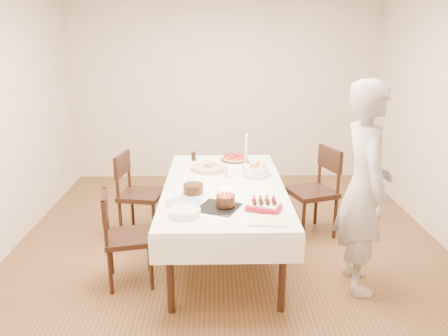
{
  "coord_description": "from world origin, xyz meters",
  "views": [
    {
      "loc": [
        -0.14,
        -4.03,
        2.14
      ],
      "look_at": [
        -0.06,
        -0.07,
        0.92
      ],
      "focal_mm": 35.0,
      "sensor_mm": 36.0,
      "label": 1
    }
  ],
  "objects_px": {
    "chair_right_savory": "(311,192)",
    "pizza_pepperoni": "(235,158)",
    "taper_candle": "(246,151)",
    "pasta_bowl": "(256,171)",
    "pizza_white": "(209,168)",
    "layer_cake": "(193,189)",
    "birthday_cake": "(226,197)",
    "person": "(364,189)",
    "chair_left_savory": "(142,195)",
    "chair_left_dessert": "(129,238)",
    "strawberry_box": "(264,206)",
    "cola_glass": "(194,156)",
    "dining_table": "(224,221)"
  },
  "relations": [
    {
      "from": "pasta_bowl",
      "to": "cola_glass",
      "type": "height_order",
      "value": "cola_glass"
    },
    {
      "from": "pasta_bowl",
      "to": "strawberry_box",
      "type": "height_order",
      "value": "pasta_bowl"
    },
    {
      "from": "chair_left_savory",
      "to": "person",
      "type": "height_order",
      "value": "person"
    },
    {
      "from": "cola_glass",
      "to": "layer_cake",
      "type": "relative_size",
      "value": 0.42
    },
    {
      "from": "dining_table",
      "to": "person",
      "type": "xyz_separation_m",
      "value": [
        1.16,
        -0.56,
        0.53
      ]
    },
    {
      "from": "person",
      "to": "birthday_cake",
      "type": "distance_m",
      "value": 1.16
    },
    {
      "from": "pasta_bowl",
      "to": "birthday_cake",
      "type": "xyz_separation_m",
      "value": [
        -0.34,
        -0.85,
        0.04
      ]
    },
    {
      "from": "pizza_pepperoni",
      "to": "pasta_bowl",
      "type": "relative_size",
      "value": 1.17
    },
    {
      "from": "chair_left_savory",
      "to": "pizza_pepperoni",
      "type": "height_order",
      "value": "chair_left_savory"
    },
    {
      "from": "chair_right_savory",
      "to": "pizza_pepperoni",
      "type": "height_order",
      "value": "chair_right_savory"
    },
    {
      "from": "chair_left_savory",
      "to": "chair_left_dessert",
      "type": "height_order",
      "value": "chair_left_savory"
    },
    {
      "from": "chair_left_savory",
      "to": "layer_cake",
      "type": "relative_size",
      "value": 4.01
    },
    {
      "from": "pizza_white",
      "to": "dining_table",
      "type": "bearing_deg",
      "value": -72.67
    },
    {
      "from": "cola_glass",
      "to": "strawberry_box",
      "type": "xyz_separation_m",
      "value": [
        0.65,
        -1.48,
        -0.02
      ]
    },
    {
      "from": "pasta_bowl",
      "to": "birthday_cake",
      "type": "relative_size",
      "value": 1.67
    },
    {
      "from": "birthday_cake",
      "to": "strawberry_box",
      "type": "relative_size",
      "value": 0.6
    },
    {
      "from": "person",
      "to": "pizza_pepperoni",
      "type": "xyz_separation_m",
      "value": [
        -1.02,
        1.41,
        -0.13
      ]
    },
    {
      "from": "dining_table",
      "to": "chair_left_dessert",
      "type": "distance_m",
      "value": 0.97
    },
    {
      "from": "pasta_bowl",
      "to": "cola_glass",
      "type": "relative_size",
      "value": 2.74
    },
    {
      "from": "person",
      "to": "taper_candle",
      "type": "height_order",
      "value": "person"
    },
    {
      "from": "pizza_white",
      "to": "chair_left_dessert",
      "type": "bearing_deg",
      "value": -126.54
    },
    {
      "from": "layer_cake",
      "to": "cola_glass",
      "type": "bearing_deg",
      "value": 92.48
    },
    {
      "from": "dining_table",
      "to": "cola_glass",
      "type": "relative_size",
      "value": 21.84
    },
    {
      "from": "layer_cake",
      "to": "birthday_cake",
      "type": "bearing_deg",
      "value": -47.52
    },
    {
      "from": "chair_right_savory",
      "to": "cola_glass",
      "type": "xyz_separation_m",
      "value": [
        -1.29,
        0.36,
        0.31
      ]
    },
    {
      "from": "chair_left_dessert",
      "to": "person",
      "type": "bearing_deg",
      "value": 165.7
    },
    {
      "from": "chair_right_savory",
      "to": "cola_glass",
      "type": "distance_m",
      "value": 1.38
    },
    {
      "from": "pizza_pepperoni",
      "to": "birthday_cake",
      "type": "height_order",
      "value": "birthday_cake"
    },
    {
      "from": "pizza_white",
      "to": "person",
      "type": "bearing_deg",
      "value": -38.24
    },
    {
      "from": "chair_right_savory",
      "to": "strawberry_box",
      "type": "bearing_deg",
      "value": -138.85
    },
    {
      "from": "taper_candle",
      "to": "dining_table",
      "type": "bearing_deg",
      "value": -115.51
    },
    {
      "from": "chair_right_savory",
      "to": "taper_candle",
      "type": "height_order",
      "value": "taper_candle"
    },
    {
      "from": "person",
      "to": "birthday_cake",
      "type": "bearing_deg",
      "value": 91.23
    },
    {
      "from": "chair_left_savory",
      "to": "pizza_white",
      "type": "distance_m",
      "value": 0.81
    },
    {
      "from": "pizza_white",
      "to": "pasta_bowl",
      "type": "distance_m",
      "value": 0.52
    },
    {
      "from": "pizza_white",
      "to": "strawberry_box",
      "type": "relative_size",
      "value": 1.47
    },
    {
      "from": "pizza_white",
      "to": "birthday_cake",
      "type": "distance_m",
      "value": 1.04
    },
    {
      "from": "chair_left_dessert",
      "to": "pizza_pepperoni",
      "type": "distance_m",
      "value": 1.68
    },
    {
      "from": "chair_right_savory",
      "to": "pizza_pepperoni",
      "type": "relative_size",
      "value": 3.12
    },
    {
      "from": "dining_table",
      "to": "person",
      "type": "relative_size",
      "value": 1.18
    },
    {
      "from": "cola_glass",
      "to": "person",
      "type": "bearing_deg",
      "value": -43.38
    },
    {
      "from": "layer_cake",
      "to": "strawberry_box",
      "type": "xyz_separation_m",
      "value": [
        0.6,
        -0.38,
        -0.01
      ]
    },
    {
      "from": "chair_right_savory",
      "to": "pizza_white",
      "type": "xyz_separation_m",
      "value": [
        -1.11,
        -0.02,
        0.28
      ]
    },
    {
      "from": "chair_left_savory",
      "to": "pizza_pepperoni",
      "type": "xyz_separation_m",
      "value": [
        1.03,
        0.34,
        0.31
      ]
    },
    {
      "from": "birthday_cake",
      "to": "person",
      "type": "bearing_deg",
      "value": 0.16
    },
    {
      "from": "dining_table",
      "to": "pizza_pepperoni",
      "type": "xyz_separation_m",
      "value": [
        0.14,
        0.85,
        0.4
      ]
    },
    {
      "from": "layer_cake",
      "to": "strawberry_box",
      "type": "height_order",
      "value": "layer_cake"
    },
    {
      "from": "taper_candle",
      "to": "pasta_bowl",
      "type": "bearing_deg",
      "value": -69.17
    },
    {
      "from": "chair_left_dessert",
      "to": "strawberry_box",
      "type": "xyz_separation_m",
      "value": [
        1.16,
        -0.17,
        0.35
      ]
    },
    {
      "from": "pizza_white",
      "to": "taper_candle",
      "type": "height_order",
      "value": "taper_candle"
    }
  ]
}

